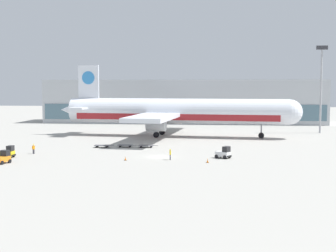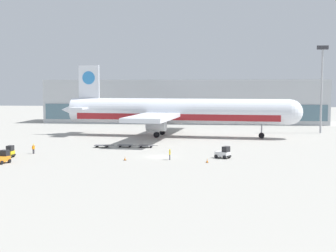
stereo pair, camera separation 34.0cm
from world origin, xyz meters
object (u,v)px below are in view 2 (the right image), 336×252
at_px(baggage_tug_mid, 224,153).
at_px(ground_crew_near, 170,153).
at_px(light_mast, 322,82).
at_px(airplane_main, 173,112).
at_px(traffic_cone_near, 207,161).
at_px(baggage_dolly_third, 146,146).
at_px(baggage_dolly_lead, 102,145).
at_px(baggage_tug_far, 8,152).
at_px(traffic_cone_far, 125,158).
at_px(baggage_tug_foreground, 3,158).
at_px(ground_crew_far, 33,148).
at_px(baggage_dolly_second, 125,145).

distance_m(baggage_tug_mid, ground_crew_near, 9.05).
bearing_deg(light_mast, ground_crew_near, -125.07).
relative_size(airplane_main, traffic_cone_near, 82.28).
bearing_deg(airplane_main, baggage_dolly_third, -93.48).
distance_m(airplane_main, baggage_tug_mid, 35.21).
bearing_deg(baggage_dolly_lead, baggage_tug_mid, -29.02).
bearing_deg(baggage_tug_far, airplane_main, 58.38).
bearing_deg(airplane_main, traffic_cone_near, -71.18).
relative_size(airplane_main, traffic_cone_far, 93.41).
bearing_deg(traffic_cone_near, baggage_dolly_lead, 142.21).
bearing_deg(airplane_main, traffic_cone_far, -91.08).
xyz_separation_m(light_mast, traffic_cone_near, (-27.44, -49.98, -12.52)).
relative_size(baggage_tug_foreground, baggage_tug_mid, 0.98).
height_order(ground_crew_near, ground_crew_far, ground_crew_near).
xyz_separation_m(baggage_dolly_lead, traffic_cone_far, (7.67, -15.24, -0.09)).
bearing_deg(light_mast, baggage_tug_mid, -118.88).
bearing_deg(baggage_dolly_lead, ground_crew_near, -46.63).
relative_size(baggage_dolly_lead, ground_crew_far, 2.20).
height_order(light_mast, baggage_dolly_lead, light_mast).
distance_m(baggage_tug_foreground, traffic_cone_near, 31.62).
distance_m(light_mast, baggage_tug_far, 78.45).
bearing_deg(baggage_tug_mid, baggage_dolly_lead, -173.63).
height_order(traffic_cone_near, traffic_cone_far, traffic_cone_near).
bearing_deg(ground_crew_far, traffic_cone_near, -68.25).
xyz_separation_m(baggage_tug_foreground, baggage_dolly_third, (19.07, 20.83, -0.49)).
xyz_separation_m(light_mast, baggage_dolly_third, (-39.73, -33.14, -12.48)).
relative_size(light_mast, airplane_main, 0.38).
bearing_deg(baggage_dolly_second, baggage_tug_mid, -35.77).
height_order(baggage_tug_far, baggage_dolly_lead, baggage_tug_far).
relative_size(light_mast, baggage_tug_far, 8.79).
bearing_deg(baggage_tug_foreground, ground_crew_near, -58.34).
xyz_separation_m(baggage_dolly_third, traffic_cone_near, (12.29, -16.83, -0.04)).
distance_m(baggage_dolly_second, traffic_cone_far, 16.39).
distance_m(baggage_tug_foreground, ground_crew_near, 26.04).
xyz_separation_m(baggage_tug_far, baggage_dolly_third, (21.04, 15.00, -0.49)).
distance_m(baggage_tug_foreground, traffic_cone_far, 18.84).
height_order(light_mast, traffic_cone_far, light_mast).
distance_m(ground_crew_far, traffic_cone_near, 31.42).
bearing_deg(baggage_tug_foreground, traffic_cone_near, -64.91).
relative_size(baggage_tug_far, traffic_cone_far, 4.05).
bearing_deg(baggage_dolly_second, light_mast, 33.63).
xyz_separation_m(baggage_dolly_third, ground_crew_far, (-18.45, -10.38, 0.61)).
bearing_deg(baggage_tug_far, baggage_dolly_third, 37.93).
height_order(airplane_main, baggage_dolly_third, airplane_main).
xyz_separation_m(ground_crew_near, ground_crew_far, (-24.66, 4.22, -0.04)).
distance_m(ground_crew_near, ground_crew_far, 25.02).
bearing_deg(traffic_cone_far, ground_crew_far, 162.55).
xyz_separation_m(airplane_main, ground_crew_near, (2.96, -35.52, -4.80)).
distance_m(airplane_main, ground_crew_far, 38.39).
xyz_separation_m(baggage_tug_foreground, traffic_cone_near, (31.37, 4.00, -0.53)).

